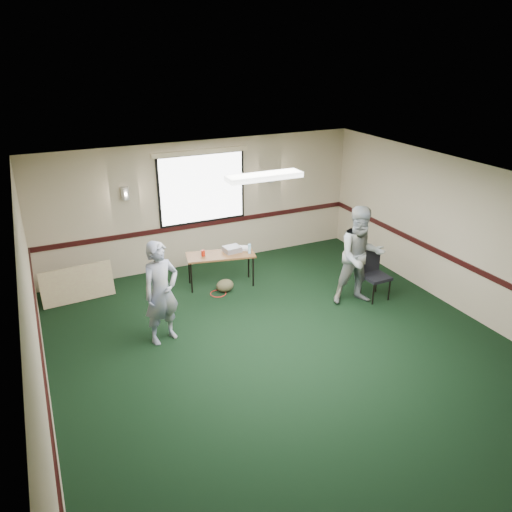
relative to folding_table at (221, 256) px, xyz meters
name	(u,v)px	position (x,y,z in m)	size (l,w,h in m)	color
ground	(291,356)	(0.08, -2.80, -0.62)	(8.00, 8.00, 0.00)	black
room_shell	(237,220)	(0.08, -0.67, 0.96)	(8.00, 8.02, 8.00)	tan
folding_table	(221,256)	(0.00, 0.00, 0.00)	(1.42, 0.80, 0.67)	brown
projector	(232,249)	(0.26, 0.03, 0.10)	(0.32, 0.27, 0.11)	gray
game_console	(244,248)	(0.51, 0.04, 0.08)	(0.22, 0.17, 0.05)	white
red_cup	(203,253)	(-0.33, 0.07, 0.11)	(0.08, 0.08, 0.11)	#B61F0C
water_bottle	(249,249)	(0.54, -0.19, 0.15)	(0.06, 0.06, 0.19)	#98D9F8
duffel_bag	(225,286)	(-0.04, -0.31, -0.49)	(0.36, 0.27, 0.25)	#413825
cable_coil	(218,294)	(-0.21, -0.36, -0.61)	(0.31, 0.31, 0.02)	red
folded_table	(77,284)	(-2.69, 0.53, -0.28)	(1.32, 0.06, 0.68)	tan
conference_chair	(373,271)	(2.45, -1.68, -0.08)	(0.46, 0.48, 0.92)	black
person_left	(161,293)	(-1.58, -1.49, 0.25)	(0.63, 0.41, 1.73)	#3E4D8A
person_right	(360,256)	(2.06, -1.75, 0.32)	(0.91, 0.71, 1.87)	#6C85A8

